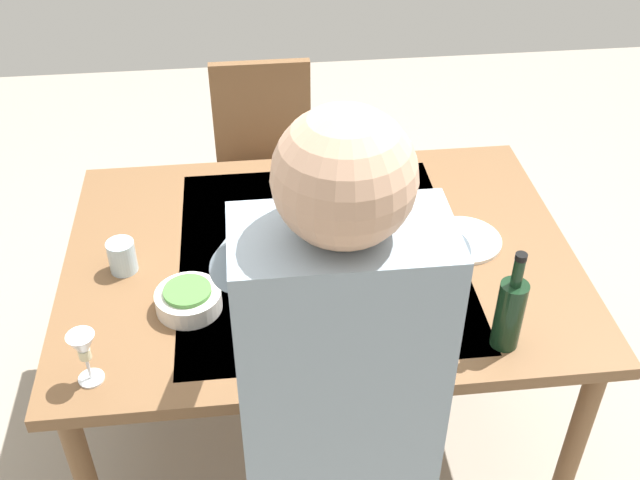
{
  "coord_description": "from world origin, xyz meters",
  "views": [
    {
      "loc": [
        0.19,
        1.75,
        2.19
      ],
      "look_at": [
        0.0,
        0.0,
        0.82
      ],
      "focal_mm": 42.6,
      "sensor_mm": 36.0,
      "label": 1
    }
  ],
  "objects_px": {
    "side_bowl_salad": "(188,299)",
    "side_bowl_bread": "(381,210)",
    "water_cup_near_left": "(122,256)",
    "person_server": "(337,433)",
    "serving_bowl_pasta": "(295,325)",
    "wine_glass_left": "(84,349)",
    "wine_bottle": "(510,312)",
    "dinner_plate_near": "(463,240)",
    "water_cup_near_right": "(356,159)",
    "dining_table": "(320,271)",
    "chair_near": "(265,160)"
  },
  "relations": [
    {
      "from": "water_cup_near_left",
      "to": "side_bowl_bread",
      "type": "bearing_deg",
      "value": -167.98
    },
    {
      "from": "wine_glass_left",
      "to": "side_bowl_salad",
      "type": "bearing_deg",
      "value": -135.12
    },
    {
      "from": "person_server",
      "to": "dinner_plate_near",
      "type": "distance_m",
      "value": 0.97
    },
    {
      "from": "water_cup_near_left",
      "to": "wine_glass_left",
      "type": "bearing_deg",
      "value": 84.2
    },
    {
      "from": "wine_bottle",
      "to": "side_bowl_salad",
      "type": "xyz_separation_m",
      "value": [
        0.81,
        -0.22,
        -0.08
      ]
    },
    {
      "from": "chair_near",
      "to": "wine_glass_left",
      "type": "xyz_separation_m",
      "value": [
        0.49,
        1.36,
        0.34
      ]
    },
    {
      "from": "side_bowl_salad",
      "to": "side_bowl_bread",
      "type": "relative_size",
      "value": 1.12
    },
    {
      "from": "person_server",
      "to": "water_cup_near_left",
      "type": "relative_size",
      "value": 17.23
    },
    {
      "from": "wine_glass_left",
      "to": "side_bowl_bread",
      "type": "relative_size",
      "value": 0.94
    },
    {
      "from": "wine_bottle",
      "to": "wine_glass_left",
      "type": "relative_size",
      "value": 1.96
    },
    {
      "from": "chair_near",
      "to": "side_bowl_salad",
      "type": "height_order",
      "value": "chair_near"
    },
    {
      "from": "side_bowl_salad",
      "to": "side_bowl_bread",
      "type": "bearing_deg",
      "value": -149.24
    },
    {
      "from": "water_cup_near_left",
      "to": "side_bowl_bread",
      "type": "height_order",
      "value": "water_cup_near_left"
    },
    {
      "from": "dining_table",
      "to": "side_bowl_salad",
      "type": "relative_size",
      "value": 8.38
    },
    {
      "from": "wine_bottle",
      "to": "side_bowl_bread",
      "type": "distance_m",
      "value": 0.62
    },
    {
      "from": "chair_near",
      "to": "serving_bowl_pasta",
      "type": "bearing_deg",
      "value": 91.06
    },
    {
      "from": "wine_glass_left",
      "to": "water_cup_near_right",
      "type": "relative_size",
      "value": 1.43
    },
    {
      "from": "person_server",
      "to": "serving_bowl_pasta",
      "type": "distance_m",
      "value": 0.51
    },
    {
      "from": "serving_bowl_pasta",
      "to": "person_server",
      "type": "bearing_deg",
      "value": 95.61
    },
    {
      "from": "water_cup_near_right",
      "to": "person_server",
      "type": "bearing_deg",
      "value": 79.64
    },
    {
      "from": "wine_glass_left",
      "to": "person_server",
      "type": "bearing_deg",
      "value": 145.86
    },
    {
      "from": "wine_bottle",
      "to": "water_cup_near_left",
      "type": "height_order",
      "value": "wine_bottle"
    },
    {
      "from": "dining_table",
      "to": "water_cup_near_right",
      "type": "relative_size",
      "value": 14.27
    },
    {
      "from": "person_server",
      "to": "chair_near",
      "type": "bearing_deg",
      "value": -87.68
    },
    {
      "from": "dining_table",
      "to": "person_server",
      "type": "xyz_separation_m",
      "value": [
        0.06,
        0.81,
        0.26
      ]
    },
    {
      "from": "person_server",
      "to": "water_cup_near_right",
      "type": "distance_m",
      "value": 1.27
    },
    {
      "from": "wine_bottle",
      "to": "dinner_plate_near",
      "type": "height_order",
      "value": "wine_bottle"
    },
    {
      "from": "side_bowl_salad",
      "to": "water_cup_near_left",
      "type": "bearing_deg",
      "value": -44.03
    },
    {
      "from": "wine_glass_left",
      "to": "wine_bottle",
      "type": "bearing_deg",
      "value": -179.54
    },
    {
      "from": "chair_near",
      "to": "wine_glass_left",
      "type": "height_order",
      "value": "same"
    },
    {
      "from": "chair_near",
      "to": "side_bowl_bread",
      "type": "xyz_separation_m",
      "value": [
        -0.34,
        0.78,
        0.27
      ]
    },
    {
      "from": "water_cup_near_left",
      "to": "side_bowl_salad",
      "type": "bearing_deg",
      "value": 135.97
    },
    {
      "from": "chair_near",
      "to": "wine_glass_left",
      "type": "distance_m",
      "value": 1.49
    },
    {
      "from": "dinner_plate_near",
      "to": "wine_bottle",
      "type": "bearing_deg",
      "value": 88.96
    },
    {
      "from": "wine_bottle",
      "to": "side_bowl_salad",
      "type": "relative_size",
      "value": 1.64
    },
    {
      "from": "side_bowl_salad",
      "to": "wine_glass_left",
      "type": "bearing_deg",
      "value": 44.88
    },
    {
      "from": "chair_near",
      "to": "water_cup_near_right",
      "type": "relative_size",
      "value": 8.61
    },
    {
      "from": "person_server",
      "to": "side_bowl_salad",
      "type": "height_order",
      "value": "person_server"
    },
    {
      "from": "wine_bottle",
      "to": "serving_bowl_pasta",
      "type": "xyz_separation_m",
      "value": [
        0.53,
        -0.09,
        -0.08
      ]
    },
    {
      "from": "side_bowl_salad",
      "to": "side_bowl_bread",
      "type": "xyz_separation_m",
      "value": [
        -0.59,
        -0.35,
        0.0
      ]
    },
    {
      "from": "dining_table",
      "to": "chair_near",
      "type": "bearing_deg",
      "value": -82.26
    },
    {
      "from": "dining_table",
      "to": "side_bowl_bread",
      "type": "height_order",
      "value": "side_bowl_bread"
    },
    {
      "from": "water_cup_near_right",
      "to": "side_bowl_bread",
      "type": "relative_size",
      "value": 0.66
    },
    {
      "from": "dining_table",
      "to": "wine_bottle",
      "type": "bearing_deg",
      "value": 135.63
    },
    {
      "from": "water_cup_near_right",
      "to": "side_bowl_bread",
      "type": "bearing_deg",
      "value": 98.08
    },
    {
      "from": "dining_table",
      "to": "wine_glass_left",
      "type": "xyz_separation_m",
      "value": [
        0.61,
        0.43,
        0.17
      ]
    },
    {
      "from": "chair_near",
      "to": "water_cup_near_left",
      "type": "relative_size",
      "value": 9.28
    },
    {
      "from": "side_bowl_bread",
      "to": "water_cup_near_right",
      "type": "bearing_deg",
      "value": -81.92
    },
    {
      "from": "water_cup_near_right",
      "to": "serving_bowl_pasta",
      "type": "relative_size",
      "value": 0.35
    },
    {
      "from": "chair_near",
      "to": "wine_bottle",
      "type": "distance_m",
      "value": 1.5
    }
  ]
}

